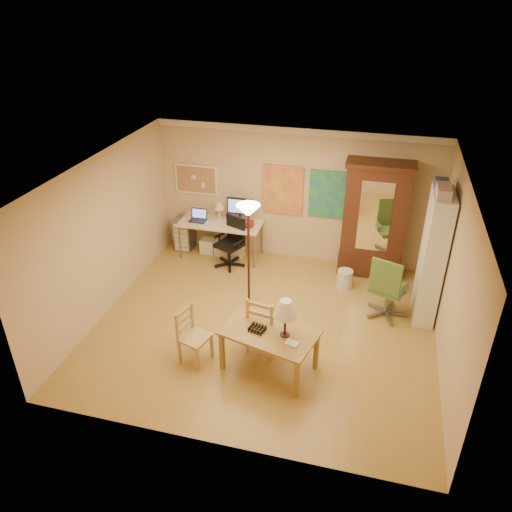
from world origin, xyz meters
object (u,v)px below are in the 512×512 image
(office_chair_green, at_px, (386,300))
(bookshelf, at_px, (432,257))
(computer_desk, at_px, (223,235))
(office_chair_black, at_px, (231,253))
(armoire, at_px, (373,227))
(dining_table, at_px, (275,326))

(office_chair_green, xyz_separation_m, bookshelf, (0.62, 0.23, 0.80))
(computer_desk, relative_size, office_chair_green, 1.44)
(computer_desk, bearing_deg, office_chair_black, -53.22)
(office_chair_black, distance_m, office_chair_green, 3.23)
(office_chair_green, distance_m, armoire, 1.62)
(armoire, bearing_deg, bookshelf, -50.72)
(dining_table, height_order, bookshelf, bookshelf)
(computer_desk, xyz_separation_m, bookshelf, (3.96, -1.13, 0.65))
(office_chair_black, xyz_separation_m, bookshelf, (3.69, -0.77, 0.84))
(computer_desk, xyz_separation_m, office_chair_green, (3.34, -1.35, -0.15))
(office_chair_green, bearing_deg, bookshelf, 19.91)
(computer_desk, bearing_deg, armoire, 1.55)
(dining_table, distance_m, computer_desk, 3.63)
(dining_table, height_order, armoire, armoire)
(dining_table, relative_size, armoire, 0.66)
(computer_desk, relative_size, bookshelf, 0.75)
(office_chair_black, bearing_deg, computer_desk, 126.78)
(bookshelf, bearing_deg, dining_table, -137.00)
(dining_table, bearing_deg, computer_desk, 119.86)
(office_chair_black, height_order, bookshelf, bookshelf)
(computer_desk, height_order, office_chair_green, computer_desk)
(office_chair_green, bearing_deg, dining_table, -130.67)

